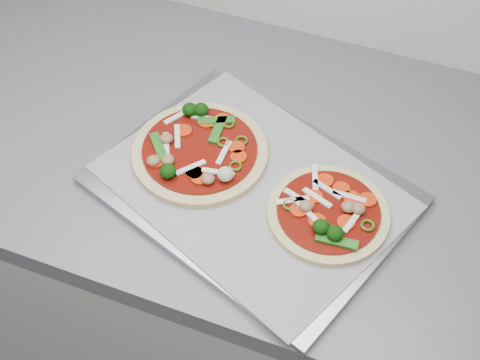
% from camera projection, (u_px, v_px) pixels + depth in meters
% --- Properties ---
extents(baking_tray, '(0.51, 0.44, 0.01)m').
position_uv_depth(baking_tray, '(252.00, 190.00, 0.98)').
color(baking_tray, gray).
rests_on(baking_tray, countertop).
extents(parchment, '(0.49, 0.43, 0.00)m').
position_uv_depth(parchment, '(252.00, 186.00, 0.97)').
color(parchment, gray).
rests_on(parchment, baking_tray).
extents(pizza_left, '(0.29, 0.29, 0.03)m').
position_uv_depth(pizza_left, '(199.00, 151.00, 1.00)').
color(pizza_left, '#E0C980').
rests_on(pizza_left, parchment).
extents(pizza_right, '(0.18, 0.18, 0.03)m').
position_uv_depth(pizza_right, '(329.00, 213.00, 0.93)').
color(pizza_right, '#E0C980').
rests_on(pizza_right, parchment).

